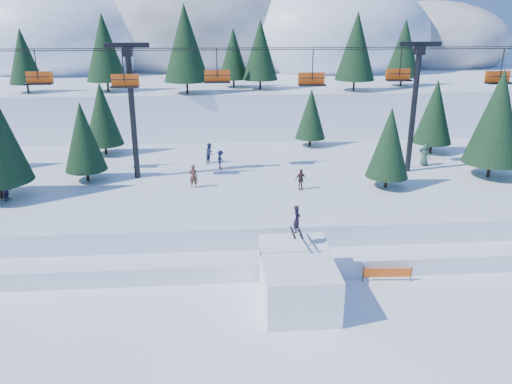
{
  "coord_description": "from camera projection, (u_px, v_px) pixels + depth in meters",
  "views": [
    {
      "loc": [
        -2.62,
        -20.41,
        14.46
      ],
      "look_at": [
        -0.52,
        6.0,
        5.2
      ],
      "focal_mm": 35.0,
      "sensor_mm": 36.0,
      "label": 1
    }
  ],
  "objects": [
    {
      "name": "mid_shelf",
      "position": [
        251.0,
        189.0,
        40.7
      ],
      "size": [
        70.0,
        22.0,
        2.5
      ],
      "primitive_type": "cube",
      "color": "white",
      "rests_on": "ground"
    },
    {
      "name": "mountain_ridge",
      "position": [
        201.0,
        46.0,
        89.63
      ],
      "size": [
        119.0,
        60.84,
        26.46
      ],
      "color": "white",
      "rests_on": "ground"
    },
    {
      "name": "jump_kicker",
      "position": [
        298.0,
        281.0,
        26.22
      ],
      "size": [
        3.73,
        5.09,
        5.07
      ],
      "color": "white",
      "rests_on": "ground"
    },
    {
      "name": "conifer_stand",
      "position": [
        246.0,
        121.0,
        39.25
      ],
      "size": [
        62.37,
        17.15,
        9.08
      ],
      "color": "black",
      "rests_on": "mid_shelf"
    },
    {
      "name": "berm",
      "position": [
        262.0,
        251.0,
        31.52
      ],
      "size": [
        70.0,
        6.0,
        1.1
      ],
      "primitive_type": "cube",
      "color": "white",
      "rests_on": "ground"
    },
    {
      "name": "ground",
      "position": [
        276.0,
        333.0,
        24.17
      ],
      "size": [
        160.0,
        160.0,
        0.0
      ],
      "primitive_type": "plane",
      "color": "white",
      "rests_on": "ground"
    },
    {
      "name": "banner_far",
      "position": [
        443.0,
        257.0,
        30.72
      ],
      "size": [
        2.86,
        0.16,
        0.9
      ],
      "color": "black",
      "rests_on": "ground"
    },
    {
      "name": "chairlift",
      "position": [
        274.0,
        89.0,
        38.22
      ],
      "size": [
        46.0,
        3.21,
        10.28
      ],
      "color": "black",
      "rests_on": "mid_shelf"
    },
    {
      "name": "distant_skiers",
      "position": [
        233.0,
        164.0,
        40.01
      ],
      "size": [
        33.06,
        9.41,
        1.86
      ],
      "color": "#25234C",
      "rests_on": "mid_shelf"
    },
    {
      "name": "banner_near",
      "position": [
        387.0,
        273.0,
        28.8
      ],
      "size": [
        2.85,
        0.25,
        0.9
      ],
      "color": "black",
      "rests_on": "ground"
    }
  ]
}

